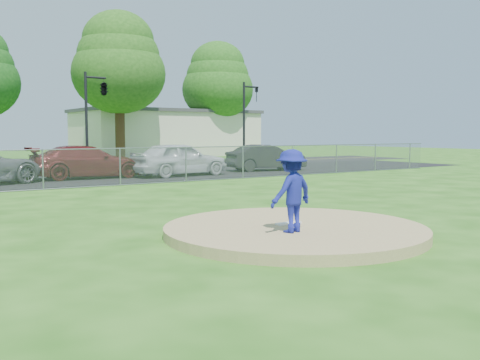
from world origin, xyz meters
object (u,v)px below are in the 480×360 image
object	(u,v)px
traffic_signal_center	(102,90)
traffic_signal_right	(247,115)
tree_far_right	(218,81)
tree_right	(119,62)
pitcher	(291,191)
parked_car_charcoal	(266,158)
parked_car_pearl	(179,159)
parked_car_darkred	(88,162)
commercial_building	(166,133)

from	to	relation	value
traffic_signal_center	traffic_signal_right	world-z (taller)	same
traffic_signal_right	tree_far_right	bearing A→B (deg)	66.09
tree_right	traffic_signal_center	distance (m)	11.60
tree_right	tree_far_right	xyz separation A→B (m)	(11.00, 3.00, -0.59)
tree_far_right	traffic_signal_center	size ratio (longest dim) A/B	1.92
tree_right	pitcher	world-z (taller)	tree_right
parked_car_charcoal	tree_right	bearing A→B (deg)	18.37
tree_right	parked_car_pearl	world-z (taller)	tree_right
parked_car_darkred	parked_car_charcoal	bearing A→B (deg)	-90.18
tree_far_right	traffic_signal_center	xyz separation A→B (m)	(-16.03, -13.00, -2.45)
traffic_signal_right	parked_car_darkred	size ratio (longest dim) A/B	1.06
tree_far_right	traffic_signal_right	world-z (taller)	tree_far_right
traffic_signal_right	pitcher	world-z (taller)	traffic_signal_right
traffic_signal_right	parked_car_pearl	world-z (taller)	traffic_signal_right
parked_car_pearl	parked_car_charcoal	distance (m)	5.80
traffic_signal_center	parked_car_charcoal	size ratio (longest dim) A/B	1.26
traffic_signal_right	parked_car_charcoal	distance (m)	7.61
commercial_building	pitcher	bearing A→B (deg)	-113.22
commercial_building	parked_car_pearl	distance (m)	25.35
traffic_signal_right	tree_right	bearing A→B (deg)	117.64
commercial_building	tree_far_right	world-z (taller)	tree_far_right
pitcher	parked_car_charcoal	bearing A→B (deg)	-134.84
tree_far_right	pitcher	size ratio (longest dim) A/B	6.73
tree_right	tree_far_right	world-z (taller)	tree_right
tree_far_right	pitcher	distance (m)	41.48
commercial_building	traffic_signal_right	size ratio (longest dim) A/B	2.93
tree_far_right	parked_car_charcoal	world-z (taller)	tree_far_right
tree_right	traffic_signal_center	size ratio (longest dim) A/B	2.08
commercial_building	parked_car_darkred	xyz separation A→B (m)	(-14.94, -21.84, -1.39)
commercial_building	parked_car_charcoal	world-z (taller)	commercial_building
traffic_signal_right	parked_car_pearl	xyz separation A→B (m)	(-8.94, -6.94, -2.52)
tree_right	parked_car_darkred	distance (m)	19.00
commercial_building	tree_right	size ratio (longest dim) A/B	1.41
traffic_signal_center	pitcher	xyz separation A→B (m)	(-4.50, -22.53, -3.61)
tree_far_right	traffic_signal_center	world-z (taller)	tree_far_right
tree_right	parked_car_charcoal	distance (m)	17.92
traffic_signal_right	parked_car_darkred	bearing A→B (deg)	-156.10
pitcher	parked_car_charcoal	world-z (taller)	pitcher
traffic_signal_center	parked_car_darkred	size ratio (longest dim) A/B	1.06
parked_car_charcoal	tree_far_right	bearing A→B (deg)	-13.54
tree_far_right	parked_car_darkred	distance (m)	27.44
parked_car_darkred	commercial_building	bearing A→B (deg)	-31.33
commercial_building	pitcher	distance (m)	41.95
parked_car_charcoal	traffic_signal_right	bearing A→B (deg)	-15.14
parked_car_pearl	traffic_signal_right	bearing A→B (deg)	-56.55
commercial_building	tree_right	world-z (taller)	tree_right
tree_right	parked_car_charcoal	world-z (taller)	tree_right
pitcher	tree_far_right	bearing A→B (deg)	-129.13
parked_car_charcoal	commercial_building	bearing A→B (deg)	-1.24
traffic_signal_center	traffic_signal_right	bearing A→B (deg)	0.00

